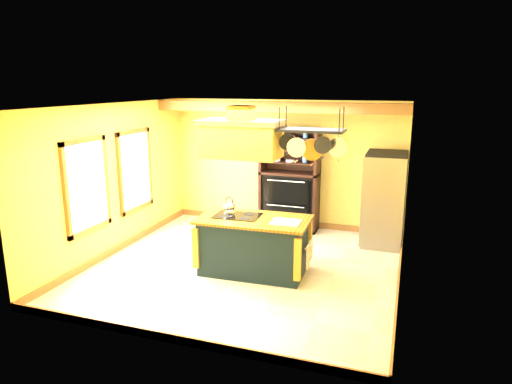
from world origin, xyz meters
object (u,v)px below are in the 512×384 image
Objects in this scene: kitchen_island at (254,245)px; pot_rack at (311,137)px; refrigerator at (384,201)px; range_hood at (241,137)px; hutch at (290,190)px.

kitchen_island is 2.00m from pot_rack.
kitchen_island is at bearing -179.34° from pot_rack.
refrigerator reaches higher than kitchen_island.
pot_rack is (0.91, 0.01, 1.79)m from kitchen_island.
range_hood is 0.59× the size of hutch.
pot_rack reaches higher than refrigerator.
refrigerator is at bearing -10.75° from hutch.
hutch is at bearing 111.19° from pot_rack.
pot_rack reaches higher than hutch.
hutch reaches higher than refrigerator.
range_hood is at bearing 178.30° from kitchen_island.
kitchen_island is 2.83m from refrigerator.
pot_rack is 2.68m from refrigerator.
pot_rack reaches higher than kitchen_island.
pot_rack is at bearing -68.81° from hutch.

